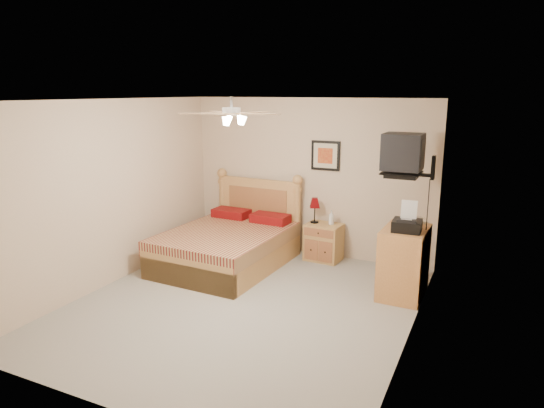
% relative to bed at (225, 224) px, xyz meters
% --- Properties ---
extents(floor, '(4.50, 4.50, 0.00)m').
position_rel_bed_xyz_m(floor, '(0.90, -1.12, -0.66)').
color(floor, gray).
rests_on(floor, ground).
extents(ceiling, '(4.00, 4.50, 0.04)m').
position_rel_bed_xyz_m(ceiling, '(0.90, -1.12, 1.84)').
color(ceiling, white).
rests_on(ceiling, ground).
extents(wall_back, '(4.00, 0.04, 2.50)m').
position_rel_bed_xyz_m(wall_back, '(0.90, 1.13, 0.59)').
color(wall_back, beige).
rests_on(wall_back, ground).
extents(wall_front, '(4.00, 0.04, 2.50)m').
position_rel_bed_xyz_m(wall_front, '(0.90, -3.37, 0.59)').
color(wall_front, beige).
rests_on(wall_front, ground).
extents(wall_left, '(0.04, 4.50, 2.50)m').
position_rel_bed_xyz_m(wall_left, '(-1.10, -1.12, 0.59)').
color(wall_left, beige).
rests_on(wall_left, ground).
extents(wall_right, '(0.04, 4.50, 2.50)m').
position_rel_bed_xyz_m(wall_right, '(2.90, -1.12, 0.59)').
color(wall_right, beige).
rests_on(wall_right, ground).
extents(bed, '(1.63, 2.09, 1.31)m').
position_rel_bed_xyz_m(bed, '(0.00, 0.00, 0.00)').
color(bed, tan).
rests_on(bed, ground).
extents(nightstand, '(0.57, 0.44, 0.58)m').
position_rel_bed_xyz_m(nightstand, '(1.25, 0.88, -0.37)').
color(nightstand, '#AA8149').
rests_on(nightstand, ground).
extents(table_lamp, '(0.28, 0.28, 0.40)m').
position_rel_bed_xyz_m(table_lamp, '(1.08, 0.91, 0.12)').
color(table_lamp, '#5E0205').
rests_on(table_lamp, nightstand).
extents(lotion_bottle, '(0.10, 0.10, 0.23)m').
position_rel_bed_xyz_m(lotion_bottle, '(1.36, 0.91, 0.04)').
color(lotion_bottle, silver).
rests_on(lotion_bottle, nightstand).
extents(framed_picture, '(0.46, 0.04, 0.46)m').
position_rel_bed_xyz_m(framed_picture, '(1.17, 1.11, 0.96)').
color(framed_picture, black).
rests_on(framed_picture, wall_back).
extents(dresser, '(0.55, 0.78, 0.91)m').
position_rel_bed_xyz_m(dresser, '(2.63, 0.03, -0.20)').
color(dresser, '#B67139').
rests_on(dresser, ground).
extents(fax_machine, '(0.36, 0.38, 0.37)m').
position_rel_bed_xyz_m(fax_machine, '(2.66, -0.09, 0.43)').
color(fax_machine, black).
rests_on(fax_machine, dresser).
extents(magazine_lower, '(0.26, 0.29, 0.02)m').
position_rel_bed_xyz_m(magazine_lower, '(2.62, 0.34, 0.26)').
color(magazine_lower, '#B9AB92').
rests_on(magazine_lower, dresser).
extents(magazine_upper, '(0.31, 0.34, 0.02)m').
position_rel_bed_xyz_m(magazine_upper, '(2.62, 0.35, 0.28)').
color(magazine_upper, tan).
rests_on(magazine_upper, magazine_lower).
extents(wall_tv, '(0.56, 0.46, 0.58)m').
position_rel_bed_xyz_m(wall_tv, '(2.65, 0.22, 1.15)').
color(wall_tv, black).
rests_on(wall_tv, wall_right).
extents(ceiling_fan, '(1.14, 1.14, 0.28)m').
position_rel_bed_xyz_m(ceiling_fan, '(0.90, -1.32, 1.70)').
color(ceiling_fan, white).
rests_on(ceiling_fan, ceiling).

